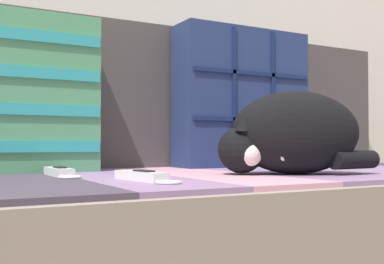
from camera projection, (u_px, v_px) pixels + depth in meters
name	position (u px, v px, depth m)	size (l,w,h in m)	color
couch	(228.00, 244.00, 1.26)	(1.77, 0.87, 0.37)	gray
sofa_backrest	(168.00, 98.00, 1.59)	(1.73, 0.14, 0.45)	#474242
throw_pillow_quilted	(242.00, 98.00, 1.55)	(0.45, 0.14, 0.44)	navy
throw_pillow_striped	(12.00, 93.00, 1.22)	(0.42, 0.14, 0.40)	#4C9366
sleeping_cat	(289.00, 136.00, 1.14)	(0.36, 0.28, 0.20)	black
game_remote_near	(60.00, 172.00, 1.08)	(0.05, 0.19, 0.02)	white
game_remote_far	(143.00, 176.00, 0.94)	(0.07, 0.20, 0.02)	white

